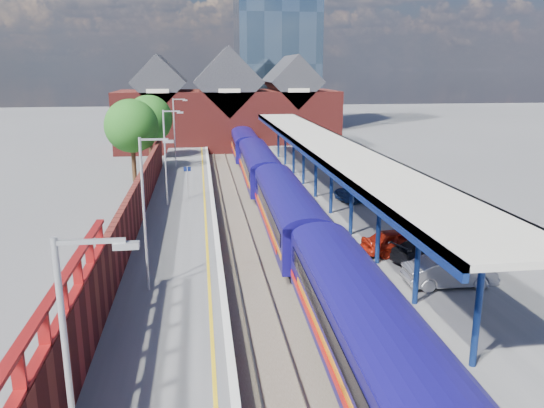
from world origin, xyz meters
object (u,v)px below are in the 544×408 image
(train, at_px, (270,182))
(lamp_post_c, at_px, (167,152))
(lamp_post_b, at_px, (147,206))
(platform_sign, at_px, (188,177))
(lamp_post_a, at_px, (78,392))
(lamp_post_d, at_px, (176,128))
(parked_car_silver, at_px, (450,272))
(parked_car_red, at_px, (399,241))
(parked_car_dark, at_px, (429,250))
(parked_car_blue, at_px, (365,193))

(train, height_order, lamp_post_c, lamp_post_c)
(train, bearing_deg, lamp_post_b, -113.91)
(lamp_post_c, distance_m, platform_sign, 3.34)
(lamp_post_a, relative_size, lamp_post_b, 1.00)
(lamp_post_b, distance_m, platform_sign, 18.20)
(lamp_post_d, height_order, parked_car_silver, lamp_post_d)
(lamp_post_b, relative_size, platform_sign, 2.80)
(lamp_post_d, xyz_separation_m, parked_car_red, (12.98, -28.74, -3.30))
(train, relative_size, lamp_post_b, 9.42)
(lamp_post_a, distance_m, parked_car_red, 21.85)
(train, xyz_separation_m, parked_car_dark, (6.26, -15.83, -0.50))
(parked_car_red, height_order, parked_car_dark, parked_car_red)
(parked_car_red, relative_size, parked_car_silver, 0.96)
(parked_car_dark, bearing_deg, lamp_post_b, 77.74)
(parked_car_dark, bearing_deg, parked_car_red, 19.78)
(train, height_order, lamp_post_a, lamp_post_a)
(lamp_post_b, height_order, lamp_post_c, same)
(lamp_post_c, bearing_deg, parked_car_blue, -2.93)
(train, xyz_separation_m, parked_car_silver, (5.83, -19.11, -0.42))
(parked_car_silver, bearing_deg, lamp_post_b, 84.93)
(parked_car_blue, bearing_deg, train, 54.72)
(parked_car_silver, bearing_deg, train, 17.68)
(lamp_post_a, distance_m, parked_car_dark, 21.52)
(platform_sign, bearing_deg, lamp_post_a, -92.44)
(train, height_order, parked_car_dark, train)
(lamp_post_c, relative_size, parked_car_dark, 1.62)
(parked_car_silver, height_order, parked_car_dark, parked_car_silver)
(lamp_post_a, relative_size, parked_car_blue, 1.54)
(train, bearing_deg, parked_car_dark, -68.41)
(lamp_post_c, height_order, parked_car_silver, lamp_post_c)
(lamp_post_d, bearing_deg, parked_car_red, -65.69)
(lamp_post_a, bearing_deg, lamp_post_c, 90.00)
(train, bearing_deg, lamp_post_a, -103.91)
(platform_sign, height_order, parked_car_red, platform_sign)
(lamp_post_c, xyz_separation_m, lamp_post_d, (0.00, 16.00, 0.00))
(train, height_order, parked_car_red, train)
(lamp_post_d, bearing_deg, parked_car_silver, -67.72)
(train, height_order, platform_sign, platform_sign)
(parked_car_red, bearing_deg, parked_car_blue, -15.83)
(lamp_post_a, height_order, lamp_post_d, same)
(parked_car_dark, distance_m, parked_car_blue, 13.37)
(lamp_post_a, distance_m, platform_sign, 32.11)
(lamp_post_d, bearing_deg, lamp_post_c, -90.00)
(lamp_post_c, xyz_separation_m, parked_car_silver, (13.68, -17.39, -3.29))
(lamp_post_c, bearing_deg, parked_car_red, -44.46)
(lamp_post_a, height_order, parked_car_dark, lamp_post_a)
(lamp_post_b, relative_size, parked_car_red, 1.73)
(lamp_post_d, relative_size, platform_sign, 2.80)
(platform_sign, relative_size, parked_car_silver, 0.59)
(lamp_post_b, bearing_deg, parked_car_blue, 45.78)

